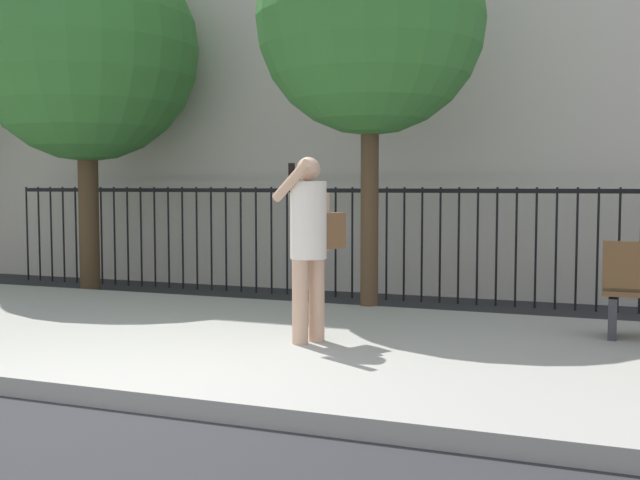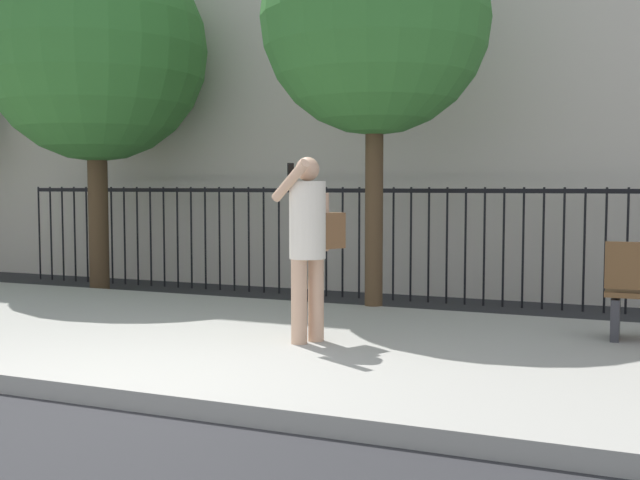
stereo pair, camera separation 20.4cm
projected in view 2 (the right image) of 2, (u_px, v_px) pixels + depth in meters
name	position (u px, v px, depth m)	size (l,w,h in m)	color
ground_plane	(101.00, 407.00, 5.63)	(60.00, 60.00, 0.00)	#28282B
sidewalk	(245.00, 341.00, 7.65)	(28.00, 4.40, 0.15)	#9E9B93
iron_fence	(368.00, 228.00, 10.99)	(12.03, 0.04, 1.60)	black
pedestrian_on_phone	(310.00, 235.00, 7.19)	(0.60, 0.72, 1.73)	tan
street_tree_near	(375.00, 20.00, 9.23)	(2.76, 2.76, 4.99)	#4C3823
street_tree_far	(95.00, 51.00, 11.55)	(3.34, 3.34, 5.33)	#4C3823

